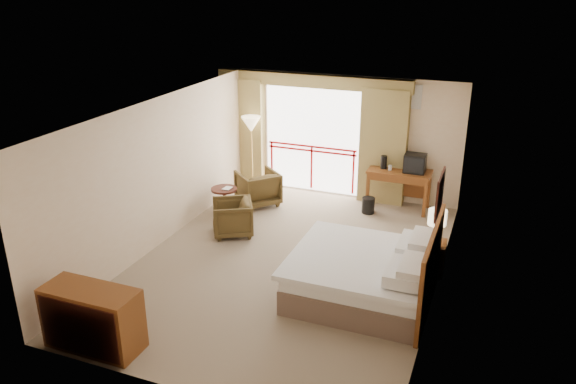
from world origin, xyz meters
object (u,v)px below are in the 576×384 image
at_px(tv, 415,163).
at_px(armchair_near, 233,234).
at_px(floor_lamp, 251,127).
at_px(armchair_far, 258,204).
at_px(table_lamp, 437,218).
at_px(wastebasket, 368,205).
at_px(nightstand, 433,257).
at_px(side_table, 224,197).
at_px(dresser, 92,318).
at_px(desk, 400,178).
at_px(bed, 366,275).

height_order(tv, armchair_near, tv).
bearing_deg(floor_lamp, armchair_far, -57.72).
bearing_deg(table_lamp, wastebasket, 128.52).
xyz_separation_m(tv, wastebasket, (-0.82, -0.47, -0.88)).
bearing_deg(nightstand, tv, 105.60).
bearing_deg(armchair_far, wastebasket, 141.57).
relative_size(tv, side_table, 0.74).
relative_size(tv, floor_lamp, 0.25).
height_order(wastebasket, dresser, dresser).
bearing_deg(tv, side_table, -155.83).
height_order(nightstand, desk, desk).
distance_m(table_lamp, tv, 2.61).
relative_size(armchair_far, armchair_near, 1.10).
bearing_deg(wastebasket, armchair_far, -170.16).
xyz_separation_m(table_lamp, wastebasket, (-1.61, 2.02, -0.80)).
bearing_deg(nightstand, floor_lamp, 149.62).
distance_m(nightstand, floor_lamp, 5.23).
bearing_deg(side_table, table_lamp, -10.73).
relative_size(wastebasket, floor_lamp, 0.19).
bearing_deg(table_lamp, desk, 113.03).
bearing_deg(table_lamp, dresser, -136.24).
distance_m(nightstand, table_lamp, 0.70).
relative_size(wastebasket, side_table, 0.57).
relative_size(desk, tv, 3.00).
distance_m(armchair_near, side_table, 1.04).
relative_size(tv, armchair_far, 0.53).
bearing_deg(floor_lamp, desk, 2.60).
relative_size(wastebasket, dresser, 0.26).
xyz_separation_m(side_table, floor_lamp, (-0.09, 1.57, 1.09)).
bearing_deg(nightstand, desk, 111.05).
bearing_deg(armchair_near, desk, 103.26).
xyz_separation_m(nightstand, desk, (-1.09, 2.60, 0.39)).
bearing_deg(desk, tv, -13.75).
bearing_deg(nightstand, side_table, 167.06).
distance_m(bed, floor_lamp, 5.21).
relative_size(nightstand, armchair_far, 0.67).
distance_m(nightstand, tv, 2.77).
bearing_deg(floor_lamp, wastebasket, -7.59).
bearing_deg(bed, table_lamp, 54.22).
height_order(wastebasket, side_table, side_table).
bearing_deg(bed, armchair_far, 137.62).
relative_size(side_table, floor_lamp, 0.34).
height_order(table_lamp, dresser, table_lamp).
relative_size(bed, armchair_far, 2.57).
height_order(nightstand, floor_lamp, floor_lamp).
bearing_deg(wastebasket, dresser, -111.91).
relative_size(bed, nightstand, 3.86).
xyz_separation_m(armchair_near, side_table, (-0.57, 0.77, 0.40)).
bearing_deg(wastebasket, table_lamp, -51.48).
distance_m(desk, floor_lamp, 3.47).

